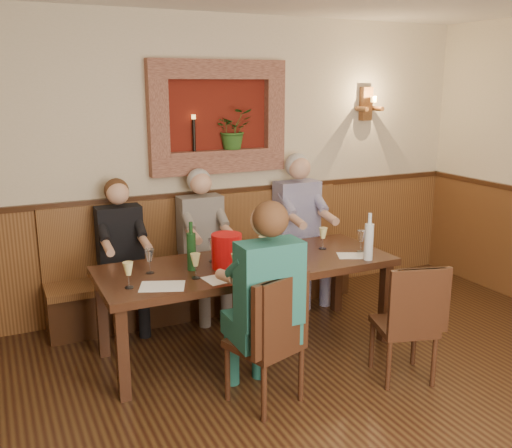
{
  "coord_description": "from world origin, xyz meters",
  "views": [
    {
      "loc": [
        -1.83,
        -2.17,
        2.16
      ],
      "look_at": [
        0.1,
        1.9,
        1.05
      ],
      "focal_mm": 40.0,
      "sensor_mm": 36.0,
      "label": 1
    }
  ],
  "objects_px": {
    "wine_bottle_green_a": "(272,235)",
    "water_bottle": "(369,241)",
    "dining_table": "(248,271)",
    "chair_near_right": "(403,345)",
    "person_bench_right": "(301,240)",
    "chair_near_left": "(266,365)",
    "person_chair_front": "(263,320)",
    "person_bench_left": "(123,269)",
    "bench": "(208,277)",
    "spittoon_bucket": "(227,251)",
    "wine_bottle_green_b": "(191,250)",
    "person_bench_mid": "(204,256)"
  },
  "relations": [
    {
      "from": "dining_table",
      "to": "person_bench_left",
      "type": "xyz_separation_m",
      "value": [
        -0.83,
        0.84,
        -0.12
      ]
    },
    {
      "from": "water_bottle",
      "to": "dining_table",
      "type": "bearing_deg",
      "value": 159.04
    },
    {
      "from": "person_bench_mid",
      "to": "spittoon_bucket",
      "type": "height_order",
      "value": "person_bench_mid"
    },
    {
      "from": "dining_table",
      "to": "wine_bottle_green_b",
      "type": "bearing_deg",
      "value": 178.23
    },
    {
      "from": "wine_bottle_green_b",
      "to": "chair_near_right",
      "type": "bearing_deg",
      "value": -36.64
    },
    {
      "from": "chair_near_right",
      "to": "wine_bottle_green_b",
      "type": "relative_size",
      "value": 2.37
    },
    {
      "from": "spittoon_bucket",
      "to": "person_bench_mid",
      "type": "bearing_deg",
      "value": 81.37
    },
    {
      "from": "dining_table",
      "to": "chair_near_right",
      "type": "bearing_deg",
      "value": -48.81
    },
    {
      "from": "bench",
      "to": "person_bench_right",
      "type": "xyz_separation_m",
      "value": [
        0.98,
        -0.11,
        0.29
      ]
    },
    {
      "from": "person_chair_front",
      "to": "person_bench_right",
      "type": "bearing_deg",
      "value": 52.97
    },
    {
      "from": "chair_near_right",
      "to": "bench",
      "type": "bearing_deg",
      "value": 130.28
    },
    {
      "from": "chair_near_right",
      "to": "water_bottle",
      "type": "height_order",
      "value": "water_bottle"
    },
    {
      "from": "chair_near_right",
      "to": "dining_table",
      "type": "bearing_deg",
      "value": 147.65
    },
    {
      "from": "person_bench_mid",
      "to": "spittoon_bucket",
      "type": "relative_size",
      "value": 5.12
    },
    {
      "from": "spittoon_bucket",
      "to": "wine_bottle_green_a",
      "type": "relative_size",
      "value": 0.61
    },
    {
      "from": "wine_bottle_green_b",
      "to": "spittoon_bucket",
      "type": "bearing_deg",
      "value": -13.44
    },
    {
      "from": "dining_table",
      "to": "chair_near_left",
      "type": "xyz_separation_m",
      "value": [
        -0.23,
        -0.82,
        -0.4
      ]
    },
    {
      "from": "wine_bottle_green_a",
      "to": "water_bottle",
      "type": "bearing_deg",
      "value": -30.99
    },
    {
      "from": "wine_bottle_green_a",
      "to": "water_bottle",
      "type": "xyz_separation_m",
      "value": [
        0.68,
        -0.41,
        -0.03
      ]
    },
    {
      "from": "person_chair_front",
      "to": "water_bottle",
      "type": "bearing_deg",
      "value": 19.8
    },
    {
      "from": "dining_table",
      "to": "wine_bottle_green_a",
      "type": "bearing_deg",
      "value": 12.18
    },
    {
      "from": "person_chair_front",
      "to": "wine_bottle_green_a",
      "type": "height_order",
      "value": "person_chair_front"
    },
    {
      "from": "chair_near_right",
      "to": "water_bottle",
      "type": "xyz_separation_m",
      "value": [
        0.09,
        0.6,
        0.65
      ]
    },
    {
      "from": "person_bench_mid",
      "to": "person_chair_front",
      "type": "distance_m",
      "value": 1.62
    },
    {
      "from": "spittoon_bucket",
      "to": "wine_bottle_green_b",
      "type": "distance_m",
      "value": 0.28
    },
    {
      "from": "person_chair_front",
      "to": "water_bottle",
      "type": "distance_m",
      "value": 1.28
    },
    {
      "from": "water_bottle",
      "to": "wine_bottle_green_a",
      "type": "bearing_deg",
      "value": 149.01
    },
    {
      "from": "chair_near_right",
      "to": "person_chair_front",
      "type": "relative_size",
      "value": 0.63
    },
    {
      "from": "person_bench_mid",
      "to": "spittoon_bucket",
      "type": "distance_m",
      "value": 0.95
    },
    {
      "from": "person_bench_right",
      "to": "wine_bottle_green_b",
      "type": "relative_size",
      "value": 3.87
    },
    {
      "from": "wine_bottle_green_b",
      "to": "person_bench_right",
      "type": "bearing_deg",
      "value": 29.57
    },
    {
      "from": "bench",
      "to": "spittoon_bucket",
      "type": "distance_m",
      "value": 1.16
    },
    {
      "from": "dining_table",
      "to": "chair_near_right",
      "type": "relative_size",
      "value": 2.63
    },
    {
      "from": "person_chair_front",
      "to": "bench",
      "type": "bearing_deg",
      "value": 82.08
    },
    {
      "from": "spittoon_bucket",
      "to": "wine_bottle_green_a",
      "type": "xyz_separation_m",
      "value": [
        0.45,
        0.1,
        0.05
      ]
    },
    {
      "from": "person_bench_right",
      "to": "person_chair_front",
      "type": "height_order",
      "value": "person_bench_right"
    },
    {
      "from": "bench",
      "to": "person_bench_right",
      "type": "relative_size",
      "value": 2.02
    },
    {
      "from": "chair_near_left",
      "to": "person_bench_left",
      "type": "bearing_deg",
      "value": 91.32
    },
    {
      "from": "bench",
      "to": "person_bench_left",
      "type": "bearing_deg",
      "value": -172.9
    },
    {
      "from": "person_bench_left",
      "to": "spittoon_bucket",
      "type": "height_order",
      "value": "person_bench_left"
    },
    {
      "from": "person_bench_mid",
      "to": "chair_near_left",
      "type": "bearing_deg",
      "value": -95.74
    },
    {
      "from": "person_bench_left",
      "to": "wine_bottle_green_a",
      "type": "distance_m",
      "value": 1.39
    },
    {
      "from": "person_bench_mid",
      "to": "wine_bottle_green_b",
      "type": "distance_m",
      "value": 0.97
    },
    {
      "from": "chair_near_left",
      "to": "person_bench_left",
      "type": "xyz_separation_m",
      "value": [
        -0.6,
        1.66,
        0.28
      ]
    },
    {
      "from": "dining_table",
      "to": "person_bench_right",
      "type": "relative_size",
      "value": 1.61
    },
    {
      "from": "chair_near_right",
      "to": "person_bench_right",
      "type": "bearing_deg",
      "value": 102.09
    },
    {
      "from": "bench",
      "to": "spittoon_bucket",
      "type": "height_order",
      "value": "bench"
    },
    {
      "from": "person_bench_left",
      "to": "water_bottle",
      "type": "distance_m",
      "value": 2.16
    },
    {
      "from": "chair_near_left",
      "to": "spittoon_bucket",
      "type": "distance_m",
      "value": 0.98
    },
    {
      "from": "chair_near_left",
      "to": "person_chair_front",
      "type": "height_order",
      "value": "person_chair_front"
    }
  ]
}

